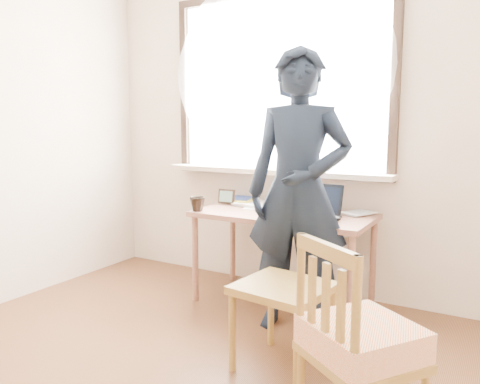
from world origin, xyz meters
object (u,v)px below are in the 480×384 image
Objects in this scene: desk at (283,222)px; mug_white at (278,201)px; laptop at (316,209)px; mug_dark at (198,204)px; person at (298,192)px; side_chair at (358,342)px; work_chair at (283,297)px.

mug_white reaches higher than desk.
desk is 0.29m from laptop.
mug_dark is 0.06× the size of person.
desk is 0.63m from mug_dark.
laptop reaches higher than side_chair.
desk is 0.71× the size of person.
laptop is 0.19× the size of person.
mug_white is 0.69m from person.
desk is at bearing 172.66° from laptop.
work_chair is at bearing -84.85° from person.
work_chair is 0.68m from side_chair.
mug_dark reaches higher than mug_white.
side_chair reaches higher than mug_white.
person reaches higher than desk.
desk is 11.49× the size of mug_white.
desk is 2.49× the size of work_chair.
laptop is at bearing 14.96° from mug_dark.
desk is 0.28m from mug_white.
laptop reaches higher than mug_dark.
mug_dark reaches higher than desk.
side_chair is at bearing -39.96° from work_chair.
desk is 0.94m from work_chair.
side_chair is at bearing -54.41° from desk.
work_chair is 0.58× the size of side_chair.
desk is 0.50m from person.
person is (-0.00, -0.30, 0.16)m from laptop.
mug_white is 0.06× the size of person.
person is at bearing -53.80° from mug_white.
mug_white is at bearing 148.64° from laptop.
work_chair is (0.53, -1.04, -0.32)m from mug_white.
side_chair is at bearing -64.99° from person.
person reaches higher than work_chair.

